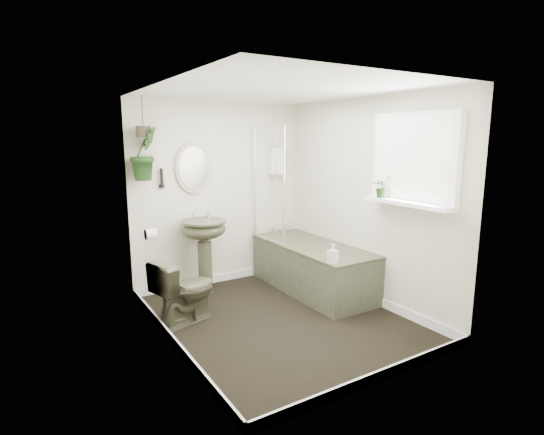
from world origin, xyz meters
TOP-DOWN VIEW (x-y plane):
  - floor at (0.00, 0.00)m, footprint 2.30×2.80m
  - ceiling at (0.00, 0.00)m, footprint 2.30×2.80m
  - wall_back at (0.00, 1.41)m, footprint 2.30×0.02m
  - wall_front at (0.00, -1.41)m, footprint 2.30×0.02m
  - wall_left at (-1.16, 0.00)m, footprint 0.02×2.80m
  - wall_right at (1.16, 0.00)m, footprint 0.02×2.80m
  - skirting at (0.00, 0.00)m, footprint 2.30×2.80m
  - bathtub at (0.80, 0.50)m, footprint 0.72×1.72m
  - bath_screen at (0.47, 0.99)m, footprint 0.04×0.72m
  - shower_box at (0.80, 1.34)m, footprint 0.20×0.10m
  - oval_mirror at (-0.36, 1.37)m, footprint 0.46×0.03m
  - wall_sconce at (-0.76, 1.36)m, footprint 0.04×0.04m
  - toilet_roll_holder at (-1.10, 0.70)m, footprint 0.11×0.11m
  - window_recess at (1.09, -0.70)m, footprint 0.08×1.00m
  - window_sill at (1.02, -0.70)m, footprint 0.18×1.00m
  - window_blinds at (1.04, -0.70)m, footprint 0.01×0.86m
  - toilet at (-0.85, 0.45)m, footprint 0.74×0.56m
  - pedestal_sink at (-0.36, 1.11)m, footprint 0.54×0.47m
  - sill_plant at (0.99, -0.40)m, footprint 0.22×0.20m
  - hanging_plant at (-0.97, 1.25)m, footprint 0.40×0.37m
  - soap_bottle at (0.51, -0.22)m, footprint 0.11×0.11m
  - hanging_pot at (-0.97, 1.25)m, footprint 0.16×0.16m

SIDE VIEW (x-z plane):
  - floor at x=0.00m, z-range -0.02..0.00m
  - skirting at x=0.00m, z-range 0.00..0.10m
  - bathtub at x=0.80m, z-range 0.00..0.58m
  - toilet at x=-0.85m, z-range 0.00..0.67m
  - pedestal_sink at x=-0.36m, z-range 0.00..0.90m
  - soap_bottle at x=0.51m, z-range 0.58..0.78m
  - toilet_roll_holder at x=-1.10m, z-range 0.84..0.96m
  - wall_back at x=0.00m, z-range 0.00..2.30m
  - wall_front at x=0.00m, z-range 0.00..2.30m
  - wall_left at x=-1.16m, z-range 0.00..2.30m
  - wall_right at x=1.16m, z-range 0.00..2.30m
  - window_sill at x=1.02m, z-range 1.21..1.25m
  - bath_screen at x=0.47m, z-range 0.58..1.98m
  - sill_plant at x=0.99m, z-range 1.25..1.48m
  - wall_sconce at x=-0.76m, z-range 1.29..1.51m
  - oval_mirror at x=-0.36m, z-range 1.19..1.81m
  - shower_box at x=0.80m, z-range 1.38..1.73m
  - window_recess at x=1.09m, z-range 1.20..2.10m
  - window_blinds at x=1.04m, z-range 1.27..2.03m
  - hanging_plant at x=-0.97m, z-range 1.39..1.98m
  - hanging_pot at x=-0.97m, z-range 1.86..1.98m
  - ceiling at x=0.00m, z-range 2.30..2.32m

